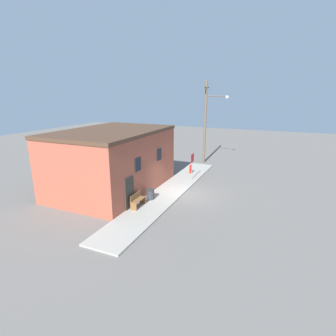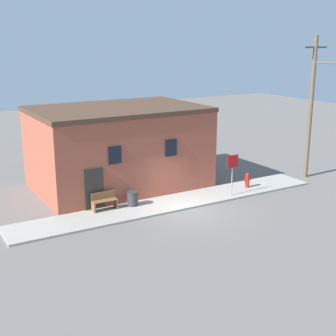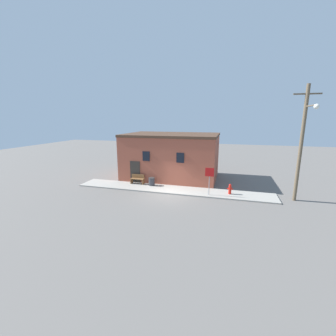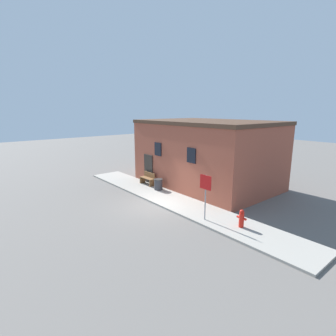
# 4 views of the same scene
# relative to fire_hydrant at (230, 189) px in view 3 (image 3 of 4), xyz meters

# --- Properties ---
(ground_plane) EXTENTS (80.00, 80.00, 0.00)m
(ground_plane) POSITION_rel_fire_hydrant_xyz_m (-4.93, -1.16, -0.53)
(ground_plane) COLOR #66605B
(sidewalk) EXTENTS (17.25, 2.29, 0.11)m
(sidewalk) POSITION_rel_fire_hydrant_xyz_m (-4.93, -0.02, -0.48)
(sidewalk) COLOR #9E998E
(sidewalk) RESTS_ON ground
(brick_building) EXTENTS (9.42, 6.37, 4.65)m
(brick_building) POSITION_rel_fire_hydrant_xyz_m (-6.07, 4.25, 1.80)
(brick_building) COLOR #9E4C38
(brick_building) RESTS_ON ground
(fire_hydrant) EXTENTS (0.49, 0.23, 0.84)m
(fire_hydrant) POSITION_rel_fire_hydrant_xyz_m (0.00, 0.00, 0.00)
(fire_hydrant) COLOR red
(fire_hydrant) RESTS_ON sidewalk
(stop_sign) EXTENTS (0.70, 0.06, 2.25)m
(stop_sign) POSITION_rel_fire_hydrant_xyz_m (-1.64, -0.68, 1.16)
(stop_sign) COLOR gray
(stop_sign) RESTS_ON sidewalk
(bench) EXTENTS (1.28, 0.44, 0.88)m
(bench) POSITION_rel_fire_hydrant_xyz_m (-8.49, 0.74, 0.01)
(bench) COLOR brown
(bench) RESTS_ON sidewalk
(trash_bin) EXTENTS (0.58, 0.58, 0.73)m
(trash_bin) POSITION_rel_fire_hydrant_xyz_m (-7.01, 0.58, -0.05)
(trash_bin) COLOR #333338
(trash_bin) RESTS_ON sidewalk
(utility_pole) EXTENTS (1.80, 2.43, 8.55)m
(utility_pole) POSITION_rel_fire_hydrant_xyz_m (4.81, -0.00, 4.06)
(utility_pole) COLOR brown
(utility_pole) RESTS_ON ground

